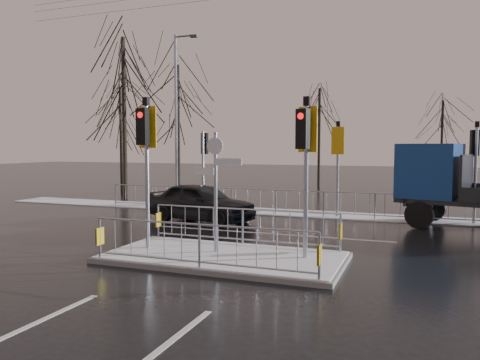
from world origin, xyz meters
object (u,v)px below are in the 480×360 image
(flatbed_truck, at_px, (457,183))
(street_lamp_left, at_px, (177,113))
(car_far_lane, at_px, (201,202))
(traffic_island, at_px, (223,245))

(flatbed_truck, bearing_deg, street_lamp_left, 170.10)
(car_far_lane, distance_m, street_lamp_left, 6.47)
(traffic_island, bearing_deg, car_far_lane, 120.87)
(traffic_island, distance_m, street_lamp_left, 12.17)
(flatbed_truck, xyz_separation_m, street_lamp_left, (-12.26, 2.14, 2.92))
(traffic_island, height_order, car_far_lane, traffic_island)
(street_lamp_left, bearing_deg, car_far_lane, -52.16)
(traffic_island, relative_size, street_lamp_left, 0.73)
(traffic_island, relative_size, flatbed_truck, 0.89)
(traffic_island, xyz_separation_m, flatbed_truck, (5.84, 7.35, 1.18))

